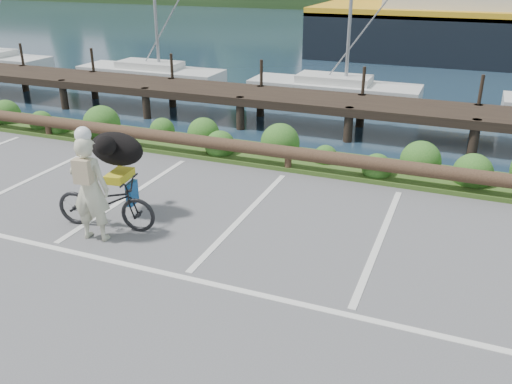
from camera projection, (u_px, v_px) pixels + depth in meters
ground at (196, 265)px, 8.72m from camera, size 72.00×72.00×0.00m
vegetation_strip at (297, 159)px, 13.22m from camera, size 34.00×1.60×0.10m
log_rail at (288, 171)px, 12.65m from camera, size 32.00×0.30×0.60m
bicycle at (105, 202)px, 9.78m from camera, size 1.98×0.93×1.00m
cyclist at (90, 189)px, 9.21m from camera, size 0.75×0.55×1.89m
dog at (117, 149)px, 10.01m from camera, size 0.68×1.16×0.63m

